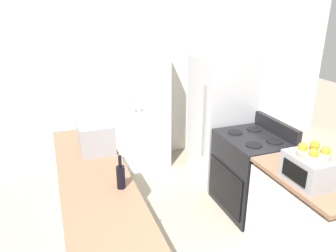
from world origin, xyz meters
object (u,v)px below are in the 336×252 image
(pantry_cabinet, at_px, (133,104))
(stove, at_px, (250,172))
(toaster_oven, at_px, (308,169))
(fruit_bowl, at_px, (314,151))
(refrigerator, at_px, (220,120))
(microwave, at_px, (95,134))
(wine_bottle, at_px, (121,176))

(pantry_cabinet, height_order, stove, pantry_cabinet)
(toaster_oven, distance_m, fruit_bowl, 0.17)
(stove, bearing_deg, pantry_cabinet, 123.01)
(toaster_oven, bearing_deg, fruit_bowl, -46.54)
(refrigerator, bearing_deg, microwave, -165.70)
(pantry_cabinet, relative_size, refrigerator, 1.15)
(wine_bottle, bearing_deg, microwave, 94.71)
(pantry_cabinet, distance_m, wine_bottle, 2.13)
(pantry_cabinet, bearing_deg, stove, -56.99)
(refrigerator, xyz_separation_m, wine_bottle, (-1.63, -1.30, 0.17))
(refrigerator, height_order, toaster_oven, refrigerator)
(refrigerator, height_order, wine_bottle, refrigerator)
(stove, relative_size, fruit_bowl, 4.01)
(refrigerator, distance_m, toaster_oven, 1.77)
(microwave, relative_size, wine_bottle, 1.82)
(wine_bottle, xyz_separation_m, fruit_bowl, (1.48, -0.47, 0.18))
(microwave, xyz_separation_m, toaster_oven, (1.54, -1.32, -0.02))
(microwave, relative_size, fruit_bowl, 1.97)
(stove, xyz_separation_m, microwave, (-1.69, 0.35, 0.59))
(refrigerator, distance_m, fruit_bowl, 1.81)
(pantry_cabinet, height_order, fruit_bowl, pantry_cabinet)
(stove, bearing_deg, microwave, 168.37)
(stove, relative_size, toaster_oven, 2.75)
(pantry_cabinet, distance_m, refrigerator, 1.24)
(refrigerator, height_order, fruit_bowl, refrigerator)
(fruit_bowl, bearing_deg, wine_bottle, 162.45)
(pantry_cabinet, height_order, toaster_oven, pantry_cabinet)
(pantry_cabinet, bearing_deg, toaster_oven, -71.52)
(toaster_oven, relative_size, fruit_bowl, 1.46)
(refrigerator, bearing_deg, toaster_oven, -95.31)
(wine_bottle, bearing_deg, refrigerator, 38.61)
(stove, bearing_deg, toaster_oven, -98.82)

